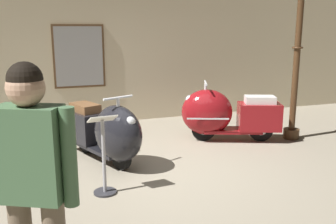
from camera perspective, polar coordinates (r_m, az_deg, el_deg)
name	(u,v)px	position (r m, az deg, el deg)	size (l,w,h in m)	color
ground_plane	(164,174)	(5.28, -0.60, -9.30)	(60.00, 60.00, 0.00)	gray
showroom_back_wall	(113,31)	(8.02, -8.35, 11.97)	(18.00, 0.24, 3.79)	beige
scooter_0	(107,132)	(5.60, -9.16, -3.00)	(1.09, 1.78, 1.05)	black
scooter_1	(223,114)	(6.70, 8.28, -0.34)	(1.79, 1.09, 1.06)	black
lamppost	(298,45)	(6.97, 19.03, 9.54)	(0.28, 0.28, 3.09)	#472D19
visitor_0	(33,178)	(2.61, -19.72, -9.40)	(0.55, 0.41, 1.78)	black
info_stanchion	(104,161)	(4.62, -9.66, -7.36)	(0.34, 0.28, 0.99)	#333338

